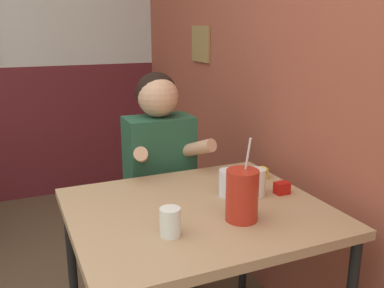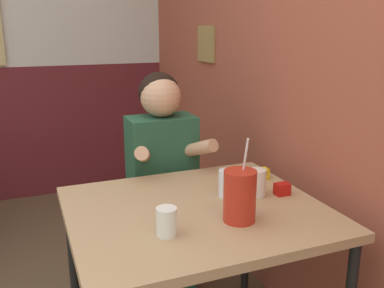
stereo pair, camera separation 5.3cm
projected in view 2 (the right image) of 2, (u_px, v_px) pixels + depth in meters
The scene contains 9 objects.
brick_wall_right at pixel (231, 37), 2.54m from camera, with size 0.08×4.68×2.70m.
main_table at pixel (196, 223), 1.67m from camera, with size 0.97×0.85×0.73m.
person_seated at pixel (162, 181), 2.23m from camera, with size 0.42×0.41×1.20m.
cocktail_pitcher at pixel (240, 196), 1.52m from camera, with size 0.12×0.12×0.31m.
glass_near_pitcher at pixel (228, 183), 1.75m from camera, with size 0.08×0.08×0.11m.
glass_center at pixel (167, 222), 1.43m from camera, with size 0.07×0.07×0.10m.
glass_far_side at pixel (257, 183), 1.76m from camera, with size 0.07×0.07×0.11m.
condiment_ketchup at pixel (282, 189), 1.77m from camera, with size 0.06×0.04×0.05m.
condiment_mustard at pixel (262, 174), 1.96m from camera, with size 0.06×0.04×0.05m.
Camera 2 is at (0.31, -1.00, 1.41)m, focal length 40.00 mm.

